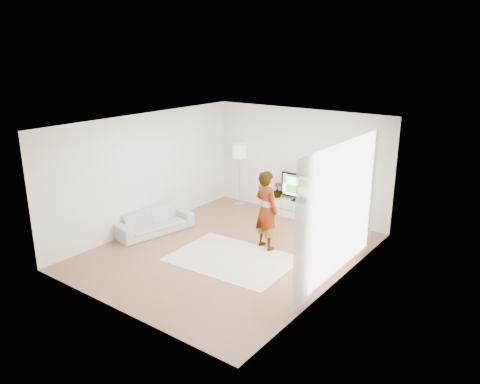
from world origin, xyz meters
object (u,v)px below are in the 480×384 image
Objects in this scene: media_console at (298,209)px; sofa at (154,222)px; television at (299,187)px; rug at (232,259)px; floor_lamp at (240,154)px; player at (266,210)px.

media_console is 0.81× the size of sofa.
television reaches higher than rug.
television is 0.56× the size of sofa.
floor_lamp is at bearing -177.14° from television.
floor_lamp is (-2.26, 2.07, 0.56)m from player.
media_console is 3.73m from sofa.
rug is 3.88m from floor_lamp.
television is 0.60× the size of player.
rug is at bearing 91.59° from player.
sofa reaches higher than rug.
rug is 1.29m from player.
television is 0.61× the size of floor_lamp.
television is at bearing 90.00° from media_console.
floor_lamp reaches higher than sofa.
player is at bearing -79.30° from television.
rug is 2.42m from sofa.
floor_lamp is at bearing -177.99° from media_console.
floor_lamp is (0.39, 2.92, 1.18)m from sofa.
sofa is (-2.24, -2.98, 0.06)m from media_console.
television is 2.20m from player.
rug is 1.46× the size of floor_lamp.
player is (0.24, 0.91, 0.88)m from rug.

